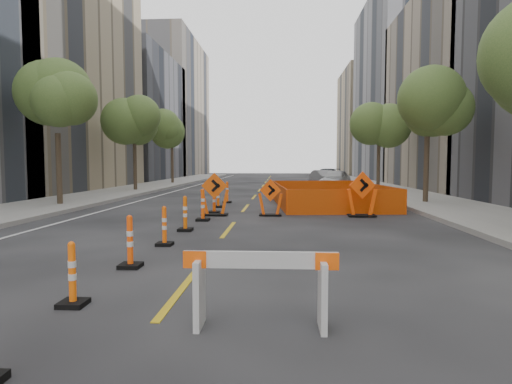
# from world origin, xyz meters

# --- Properties ---
(ground_plane) EXTENTS (140.00, 140.00, 0.00)m
(ground_plane) POSITION_xyz_m (0.00, 0.00, 0.00)
(ground_plane) COLOR black
(sidewalk_left) EXTENTS (4.00, 90.00, 0.15)m
(sidewalk_left) POSITION_xyz_m (-9.00, 12.00, 0.07)
(sidewalk_left) COLOR gray
(sidewalk_left) RESTS_ON ground
(sidewalk_right) EXTENTS (4.00, 90.00, 0.15)m
(sidewalk_right) POSITION_xyz_m (9.00, 12.00, 0.07)
(sidewalk_right) COLOR gray
(sidewalk_right) RESTS_ON ground
(bld_left_c) EXTENTS (12.00, 18.00, 26.00)m
(bld_left_c) POSITION_xyz_m (-17.00, 20.80, 13.00)
(bld_left_c) COLOR tan
(bld_left_c) RESTS_ON ground
(bld_left_d) EXTENTS (12.00, 16.00, 14.00)m
(bld_left_d) POSITION_xyz_m (-17.00, 39.20, 7.00)
(bld_left_d) COLOR #4C4C51
(bld_left_d) RESTS_ON ground
(bld_left_e) EXTENTS (12.00, 20.00, 20.00)m
(bld_left_e) POSITION_xyz_m (-17.00, 55.60, 10.00)
(bld_left_e) COLOR gray
(bld_left_e) RESTS_ON ground
(bld_right_c) EXTENTS (12.00, 16.00, 14.00)m
(bld_right_c) POSITION_xyz_m (17.00, 23.80, 7.00)
(bld_right_c) COLOR gray
(bld_right_c) RESTS_ON ground
(bld_right_d) EXTENTS (12.00, 18.00, 20.00)m
(bld_right_d) POSITION_xyz_m (17.00, 40.20, 10.00)
(bld_right_d) COLOR gray
(bld_right_d) RESTS_ON ground
(bld_right_e) EXTENTS (12.00, 14.00, 16.00)m
(bld_right_e) POSITION_xyz_m (17.00, 58.60, 8.00)
(bld_right_e) COLOR tan
(bld_right_e) RESTS_ON ground
(tree_l_b) EXTENTS (2.80, 2.80, 5.95)m
(tree_l_b) POSITION_xyz_m (-8.40, 10.00, 4.53)
(tree_l_b) COLOR #382B1E
(tree_l_b) RESTS_ON ground
(tree_l_c) EXTENTS (2.80, 2.80, 5.95)m
(tree_l_c) POSITION_xyz_m (-8.40, 20.00, 4.53)
(tree_l_c) COLOR #382B1E
(tree_l_c) RESTS_ON ground
(tree_l_d) EXTENTS (2.80, 2.80, 5.95)m
(tree_l_d) POSITION_xyz_m (-8.40, 30.00, 4.53)
(tree_l_d) COLOR #382B1E
(tree_l_d) RESTS_ON ground
(tree_r_b) EXTENTS (2.80, 2.80, 5.95)m
(tree_r_b) POSITION_xyz_m (8.40, 12.00, 4.53)
(tree_r_b) COLOR #382B1E
(tree_r_b) RESTS_ON ground
(tree_r_c) EXTENTS (2.80, 2.80, 5.95)m
(tree_r_c) POSITION_xyz_m (8.40, 22.00, 4.53)
(tree_r_c) COLOR #382B1E
(tree_r_c) RESTS_ON ground
(channelizer_1) EXTENTS (0.36, 0.36, 0.92)m
(channelizer_1) POSITION_xyz_m (-1.34, -2.92, 0.46)
(channelizer_1) COLOR #F55D0A
(channelizer_1) RESTS_ON ground
(channelizer_2) EXTENTS (0.40, 0.40, 1.01)m
(channelizer_2) POSITION_xyz_m (-1.30, -0.74, 0.51)
(channelizer_2) COLOR #F7490A
(channelizer_2) RESTS_ON ground
(channelizer_3) EXTENTS (0.38, 0.38, 0.96)m
(channelizer_3) POSITION_xyz_m (-1.24, 1.44, 0.48)
(channelizer_3) COLOR #F6570A
(channelizer_3) RESTS_ON ground
(channelizer_4) EXTENTS (0.41, 0.41, 1.03)m
(channelizer_4) POSITION_xyz_m (-1.23, 3.63, 0.52)
(channelizer_4) COLOR #DE5809
(channelizer_4) RESTS_ON ground
(channelizer_5) EXTENTS (0.44, 0.44, 1.10)m
(channelizer_5) POSITION_xyz_m (-1.12, 5.81, 0.55)
(channelizer_5) COLOR #F64E0A
(channelizer_5) RESTS_ON ground
(channelizer_6) EXTENTS (0.43, 0.43, 1.10)m
(channelizer_6) POSITION_xyz_m (-1.07, 7.99, 0.55)
(channelizer_6) COLOR #DD4609
(channelizer_6) RESTS_ON ground
(channelizer_7) EXTENTS (0.41, 0.41, 1.05)m
(channelizer_7) POSITION_xyz_m (-1.24, 10.17, 0.52)
(channelizer_7) COLOR #D94C09
(channelizer_7) RESTS_ON ground
(channelizer_8) EXTENTS (0.42, 0.42, 1.06)m
(channelizer_8) POSITION_xyz_m (-1.11, 12.36, 0.53)
(channelizer_8) COLOR #FB510A
(channelizer_8) RESTS_ON ground
(chevron_sign_left) EXTENTS (1.11, 0.70, 1.62)m
(chevron_sign_left) POSITION_xyz_m (-0.93, 7.26, 0.81)
(chevron_sign_left) COLOR #D64909
(chevron_sign_left) RESTS_ON ground
(chevron_sign_center) EXTENTS (1.05, 0.82, 1.39)m
(chevron_sign_center) POSITION_xyz_m (1.17, 7.30, 0.69)
(chevron_sign_center) COLOR #E64709
(chevron_sign_center) RESTS_ON ground
(chevron_sign_right) EXTENTS (1.24, 0.92, 1.67)m
(chevron_sign_right) POSITION_xyz_m (4.54, 7.24, 0.84)
(chevron_sign_right) COLOR #FA4A0A
(chevron_sign_right) RESTS_ON ground
(safety_fence) EXTENTS (5.27, 8.20, 0.98)m
(safety_fence) POSITION_xyz_m (3.72, 11.69, 0.49)
(safety_fence) COLOR #E1610B
(safety_fence) RESTS_ON ground
(barricade_board) EXTENTS (1.87, 0.58, 0.94)m
(barricade_board) POSITION_xyz_m (1.33, -3.57, 0.47)
(barricade_board) COLOR silver
(barricade_board) RESTS_ON ground
(parked_car_near) EXTENTS (3.13, 4.72, 1.49)m
(parked_car_near) POSITION_xyz_m (5.56, 23.31, 0.75)
(parked_car_near) COLOR #B5B6B7
(parked_car_near) RESTS_ON ground
(parked_car_mid) EXTENTS (2.51, 4.30, 1.34)m
(parked_car_mid) POSITION_xyz_m (5.24, 28.13, 0.67)
(parked_car_mid) COLOR gray
(parked_car_mid) RESTS_ON ground
(parked_car_far) EXTENTS (3.55, 5.19, 1.39)m
(parked_car_far) POSITION_xyz_m (5.92, 33.17, 0.70)
(parked_car_far) COLOR black
(parked_car_far) RESTS_ON ground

